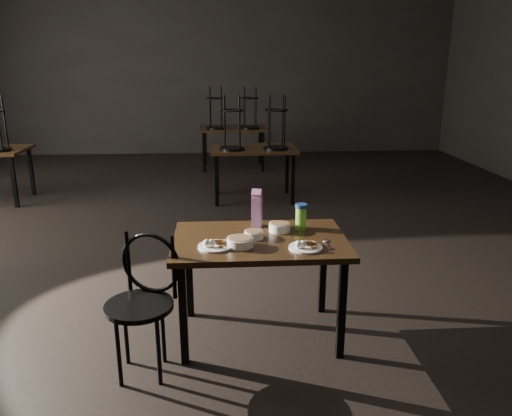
{
  "coord_description": "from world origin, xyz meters",
  "views": [
    {
      "loc": [
        0.22,
        -4.66,
        1.94
      ],
      "look_at": [
        0.47,
        -1.03,
        0.85
      ],
      "focal_mm": 35.0,
      "sensor_mm": 36.0,
      "label": 1
    }
  ],
  "objects": [
    {
      "name": "room",
      "position": [
        -0.06,
        0.01,
        2.33
      ],
      "size": [
        12.0,
        12.04,
        3.22
      ],
      "color": "black",
      "rests_on": "ground"
    },
    {
      "name": "main_table",
      "position": [
        0.47,
        -1.43,
        0.67
      ],
      "size": [
        1.2,
        0.8,
        0.75
      ],
      "color": "black",
      "rests_on": "ground"
    },
    {
      "name": "plate_left",
      "position": [
        0.16,
        -1.58,
        0.77
      ],
      "size": [
        0.23,
        0.23,
        0.07
      ],
      "color": "white",
      "rests_on": "main_table"
    },
    {
      "name": "plate_right",
      "position": [
        0.75,
        -1.64,
        0.77
      ],
      "size": [
        0.22,
        0.22,
        0.07
      ],
      "color": "white",
      "rests_on": "main_table"
    },
    {
      "name": "bowl_near",
      "position": [
        0.42,
        -1.42,
        0.78
      ],
      "size": [
        0.13,
        0.13,
        0.05
      ],
      "color": "white",
      "rests_on": "main_table"
    },
    {
      "name": "bowl_far",
      "position": [
        0.62,
        -1.29,
        0.78
      ],
      "size": [
        0.15,
        0.15,
        0.06
      ],
      "color": "white",
      "rests_on": "main_table"
    },
    {
      "name": "bowl_big",
      "position": [
        0.32,
        -1.58,
        0.78
      ],
      "size": [
        0.18,
        0.18,
        0.06
      ],
      "color": "white",
      "rests_on": "main_table"
    },
    {
      "name": "juice_carton",
      "position": [
        0.46,
        -1.16,
        0.88
      ],
      "size": [
        0.09,
        0.09,
        0.28
      ],
      "color": "#821774",
      "rests_on": "main_table"
    },
    {
      "name": "water_bottle",
      "position": [
        0.78,
        -1.26,
        0.85
      ],
      "size": [
        0.12,
        0.12,
        0.19
      ],
      "color": "#8AF147",
      "rests_on": "main_table"
    },
    {
      "name": "spoon",
      "position": [
        0.91,
        -1.53,
        0.75
      ],
      "size": [
        0.04,
        0.19,
        0.01
      ],
      "color": "silver",
      "rests_on": "main_table"
    },
    {
      "name": "bentwood_chair",
      "position": [
        -0.29,
        -1.78,
        0.53
      ],
      "size": [
        0.47,
        0.47,
        0.9
      ],
      "rotation": [
        0.0,
        0.0,
        -0.35
      ],
      "color": "black",
      "rests_on": "ground"
    },
    {
      "name": "bg_table_right",
      "position": [
        0.65,
        2.21,
        0.75
      ],
      "size": [
        1.2,
        0.8,
        1.48
      ],
      "color": "black",
      "rests_on": "ground"
    },
    {
      "name": "bg_table_far",
      "position": [
        0.41,
        4.37,
        0.75
      ],
      "size": [
        1.2,
        0.8,
        1.48
      ],
      "color": "black",
      "rests_on": "ground"
    }
  ]
}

